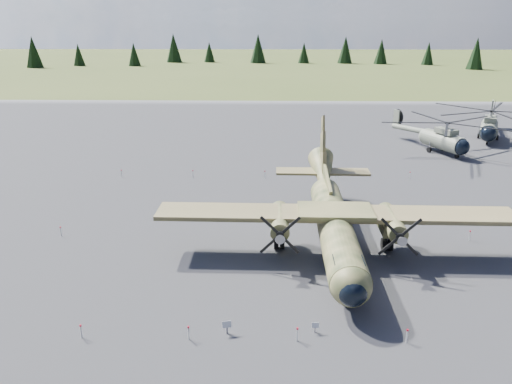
{
  "coord_description": "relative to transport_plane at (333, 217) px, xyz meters",
  "views": [
    {
      "loc": [
        0.28,
        -36.81,
        16.93
      ],
      "look_at": [
        -0.64,
        2.0,
        3.27
      ],
      "focal_mm": 35.0,
      "sensor_mm": 36.0,
      "label": 1
    }
  ],
  "objects": [
    {
      "name": "ground",
      "position": [
        -5.37,
        1.41,
        -2.52
      ],
      "size": [
        500.0,
        500.0,
        0.0
      ],
      "primitive_type": "plane",
      "color": "#4C5425",
      "rests_on": "ground"
    },
    {
      "name": "helicopter_mid",
      "position": [
        26.77,
        35.98,
        0.66
      ],
      "size": [
        23.26,
        23.26,
        4.48
      ],
      "rotation": [
        0.0,
        0.0,
        -0.42
      ],
      "color": "slate",
      "rests_on": "ground"
    },
    {
      "name": "info_placard_left",
      "position": [
        -7.3,
        -11.52,
        -1.99
      ],
      "size": [
        0.55,
        0.35,
        0.8
      ],
      "rotation": [
        0.0,
        0.0,
        0.28
      ],
      "color": "gray",
      "rests_on": "ground"
    },
    {
      "name": "transport_plane",
      "position": [
        0.0,
        0.0,
        0.0
      ],
      "size": [
        26.56,
        24.18,
        8.78
      ],
      "rotation": [
        0.0,
        0.0,
        -0.01
      ],
      "color": "#343E21",
      "rests_on": "ground"
    },
    {
      "name": "info_placard_right",
      "position": [
        -2.31,
        -11.29,
        -2.1
      ],
      "size": [
        0.42,
        0.2,
        0.64
      ],
      "rotation": [
        0.0,
        0.0,
        0.06
      ],
      "color": "gray",
      "rests_on": "ground"
    },
    {
      "name": "helicopter_near",
      "position": [
        17.74,
        28.62,
        0.48
      ],
      "size": [
        22.02,
        22.02,
        4.24
      ],
      "rotation": [
        0.0,
        0.0,
        0.42
      ],
      "color": "slate",
      "rests_on": "ground"
    },
    {
      "name": "barrier_fence",
      "position": [
        -5.83,
        1.33,
        -2.02
      ],
      "size": [
        33.12,
        29.62,
        0.85
      ],
      "color": "silver",
      "rests_on": "ground"
    },
    {
      "name": "treeline",
      "position": [
        -10.62,
        1.37,
        2.34
      ],
      "size": [
        344.86,
        340.04,
        10.98
      ],
      "color": "black",
      "rests_on": "ground"
    },
    {
      "name": "apron",
      "position": [
        -5.37,
        11.41,
        -2.52
      ],
      "size": [
        120.0,
        120.0,
        0.04
      ],
      "primitive_type": "cube",
      "color": "slate",
      "rests_on": "ground"
    }
  ]
}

